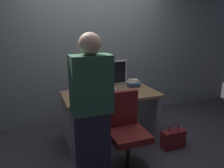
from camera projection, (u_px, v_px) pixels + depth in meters
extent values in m
plane|color=#3D3842|center=(111.00, 138.00, 3.32)|extent=(9.00, 9.00, 0.00)
cube|color=gray|center=(92.00, 37.00, 3.76)|extent=(6.40, 0.10, 3.00)
cube|color=#93704C|center=(111.00, 94.00, 3.13)|extent=(1.39, 0.73, 0.04)
cube|color=#B2B2B7|center=(69.00, 124.00, 3.01)|extent=(0.06, 0.65, 0.70)
cube|color=#B2B2B7|center=(147.00, 112.00, 3.45)|extent=(0.06, 0.65, 0.70)
cylinder|color=black|center=(128.00, 168.00, 2.61)|extent=(0.52, 0.52, 0.03)
cylinder|color=black|center=(128.00, 152.00, 2.55)|extent=(0.05, 0.05, 0.39)
cube|color=maroon|center=(128.00, 135.00, 2.49)|extent=(0.44, 0.44, 0.08)
cube|color=maroon|center=(122.00, 108.00, 2.60)|extent=(0.40, 0.06, 0.44)
cube|color=#262838|center=(93.00, 149.00, 2.27)|extent=(0.34, 0.20, 0.85)
cube|color=#38664C|center=(91.00, 84.00, 2.09)|extent=(0.40, 0.24, 0.58)
sphere|color=beige|center=(90.00, 44.00, 1.99)|extent=(0.22, 0.22, 0.22)
cube|color=silver|center=(110.00, 90.00, 3.24)|extent=(0.21, 0.15, 0.02)
cube|color=silver|center=(110.00, 87.00, 3.23)|extent=(0.04, 0.03, 0.08)
cube|color=silver|center=(110.00, 73.00, 3.17)|extent=(0.54, 0.07, 0.36)
cube|color=black|center=(111.00, 73.00, 3.16)|extent=(0.50, 0.04, 0.32)
cube|color=white|center=(108.00, 96.00, 2.98)|extent=(0.43, 0.14, 0.02)
ellipsoid|color=black|center=(128.00, 92.00, 3.10)|extent=(0.06, 0.10, 0.03)
cylinder|color=#D84C3F|center=(87.00, 95.00, 2.90)|extent=(0.07, 0.07, 0.09)
cube|color=#594C72|center=(133.00, 86.00, 3.46)|extent=(0.21, 0.14, 0.03)
cube|color=#3359A5|center=(133.00, 84.00, 3.46)|extent=(0.22, 0.19, 0.04)
cube|color=white|center=(133.00, 82.00, 3.44)|extent=(0.20, 0.15, 0.03)
cube|color=beige|center=(133.00, 80.00, 3.45)|extent=(0.17, 0.15, 0.02)
cube|color=maroon|center=(173.00, 139.00, 3.04)|extent=(0.34, 0.14, 0.26)
torus|color=maroon|center=(174.00, 129.00, 3.00)|extent=(0.18, 0.02, 0.18)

